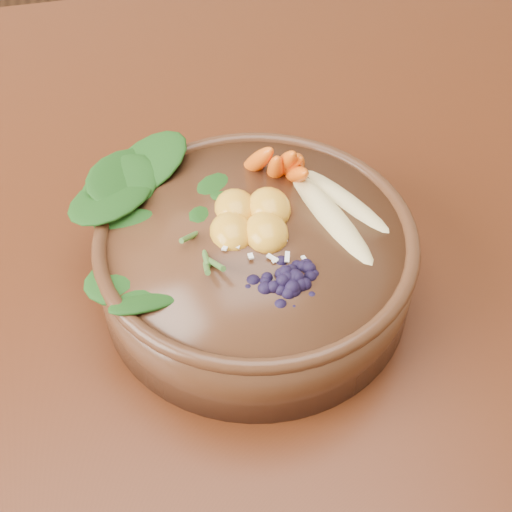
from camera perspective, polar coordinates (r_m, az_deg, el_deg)
dining_table at (r=0.77m, az=-5.93°, el=-1.51°), size 1.60×0.90×0.75m
stoneware_bowl at (r=0.60m, az=-0.00°, el=-0.65°), size 0.30×0.30×0.07m
kale_heap at (r=0.59m, az=-5.69°, el=5.49°), size 0.19×0.18×0.04m
carrot_cluster at (r=0.61m, az=1.62°, el=9.65°), size 0.06×0.06×0.07m
banana_halves at (r=0.59m, az=6.68°, el=4.75°), size 0.09×0.15×0.03m
mandarin_cluster at (r=0.57m, az=-0.44°, el=3.84°), size 0.09×0.09×0.03m
blueberry_pile at (r=0.53m, az=2.49°, el=-0.75°), size 0.13×0.11×0.04m
coconut_flakes at (r=0.56m, az=0.87°, el=0.79°), size 0.09×0.08×0.01m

